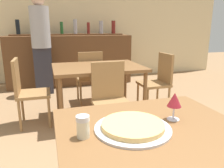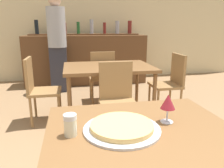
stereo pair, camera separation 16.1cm
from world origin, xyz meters
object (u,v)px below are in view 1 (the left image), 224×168
Objects in this scene: chair_far_side_front at (111,96)px; wine_glass at (174,100)px; cheese_shaker at (83,127)px; person_standing at (41,41)px; chair_far_side_right at (159,79)px; chair_far_side_left at (26,88)px; pizza_tray at (133,127)px; chair_far_side_back at (90,74)px.

chair_far_side_front is 5.41× the size of wine_glass.
cheese_shaker is 0.06× the size of person_standing.
chair_far_side_left is at bearing -90.00° from chair_far_side_right.
chair_far_side_front is 2.19× the size of pizza_tray.
chair_far_side_back is 0.48× the size of person_standing.
chair_far_side_right is at bearing -90.00° from chair_far_side_left.
chair_far_side_right reaches higher than cheese_shaker.
cheese_shaker is at bearing 78.37° from chair_far_side_back.
cheese_shaker is 0.53m from wine_glass.
chair_far_side_front is 1.09m from chair_far_side_left.
pizza_tray is at bearing -169.48° from wine_glass.
person_standing reaches higher than chair_far_side_left.
pizza_tray is 3.31m from person_standing.
chair_far_side_back reaches higher than cheese_shaker.
chair_far_side_front is at bearing 78.66° from pizza_tray.
wine_glass is (0.27, 0.05, 0.10)m from pizza_tray.
cheese_shaker is at bearing -111.75° from chair_far_side_front.
chair_far_side_back is at bearing -48.30° from person_standing.
chair_far_side_back is 7.90× the size of cheese_shaker.
person_standing is (-0.47, 3.27, 0.24)m from pizza_tray.
person_standing reaches higher than cheese_shaker.
chair_far_side_right is (0.92, 0.60, 0.00)m from chair_far_side_front.
pizza_tray is (-1.17, -1.86, 0.25)m from chair_far_side_right.
chair_far_side_left is 1.94m from cheese_shaker.
cheese_shaker is at bearing -177.33° from pizza_tray.
person_standing is (-1.64, 1.41, 0.49)m from chair_far_side_right.
person_standing is 3.30m from wine_glass.
pizza_tray is at bearing -32.17° from chair_far_side_right.
chair_far_side_back is at bearing 84.12° from pizza_tray.
chair_far_side_right is (1.83, 0.00, 0.00)m from chair_far_side_left.
wine_glass is at bearing 6.71° from cheese_shaker.
chair_far_side_left is 7.90× the size of cheese_shaker.
chair_far_side_left is 1.00× the size of chair_far_side_right.
person_standing is (-0.72, 2.00, 0.49)m from chair_far_side_front.
wine_glass reaches higher than cheese_shaker.
cheese_shaker is (-0.51, -1.27, 0.29)m from chair_far_side_front.
pizza_tray is 0.29m from wine_glass.
chair_far_side_right is 2.05m from wine_glass.
pizza_tray is (-0.25, -2.46, 0.25)m from chair_far_side_back.
wine_glass is at bearing -26.52° from chair_far_side_right.
chair_far_side_back is 2.54m from cheese_shaker.
cheese_shaker is at bearing -86.31° from person_standing.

